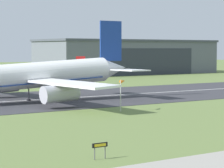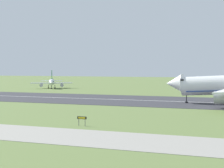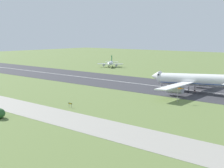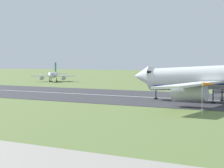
{
  "view_description": "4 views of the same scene",
  "coord_description": "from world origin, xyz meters",
  "px_view_note": "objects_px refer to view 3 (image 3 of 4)",
  "views": [
    {
      "loc": [
        -39.32,
        -0.84,
        10.95
      ],
      "look_at": [
        1.99,
        59.56,
        6.12
      ],
      "focal_mm": 85.0,
      "sensor_mm": 36.0,
      "label": 1
    },
    {
      "loc": [
        24.34,
        -24.35,
        10.23
      ],
      "look_at": [
        -12.18,
        58.79,
        6.75
      ],
      "focal_mm": 70.0,
      "sensor_mm": 36.0,
      "label": 2
    },
    {
      "loc": [
        68.43,
        -30.64,
        25.42
      ],
      "look_at": [
        -9.42,
        64.26,
        5.89
      ],
      "focal_mm": 50.0,
      "sensor_mm": 36.0,
      "label": 3
    },
    {
      "loc": [
        40.56,
        3.36,
        9.12
      ],
      "look_at": [
        -2.06,
        71.41,
        4.99
      ],
      "focal_mm": 70.0,
      "sensor_mm": 36.0,
      "label": 4
    }
  ],
  "objects_px": {
    "airplane_landing": "(193,80)",
    "runway_sign": "(70,104)",
    "airplane_parked_centre": "(110,63)",
    "windsock_pole": "(181,89)"
  },
  "relations": [
    {
      "from": "airplane_parked_centre",
      "to": "windsock_pole",
      "type": "relative_size",
      "value": 3.4
    },
    {
      "from": "runway_sign",
      "to": "airplane_landing",
      "type": "bearing_deg",
      "value": 69.53
    },
    {
      "from": "airplane_landing",
      "to": "windsock_pole",
      "type": "xyz_separation_m",
      "value": [
        5.45,
        -22.53,
        -0.42
      ]
    },
    {
      "from": "airplane_parked_centre",
      "to": "windsock_pole",
      "type": "distance_m",
      "value": 131.15
    },
    {
      "from": "airplane_landing",
      "to": "runway_sign",
      "type": "xyz_separation_m",
      "value": [
        -20.57,
        -55.1,
        -4.14
      ]
    },
    {
      "from": "runway_sign",
      "to": "airplane_parked_centre",
      "type": "bearing_deg",
      "value": 123.78
    },
    {
      "from": "airplane_landing",
      "to": "airplane_parked_centre",
      "type": "distance_m",
      "value": 113.74
    },
    {
      "from": "airplane_landing",
      "to": "runway_sign",
      "type": "distance_m",
      "value": 58.95
    },
    {
      "from": "airplane_landing",
      "to": "runway_sign",
      "type": "relative_size",
      "value": 30.69
    },
    {
      "from": "runway_sign",
      "to": "windsock_pole",
      "type": "bearing_deg",
      "value": 51.37
    }
  ]
}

